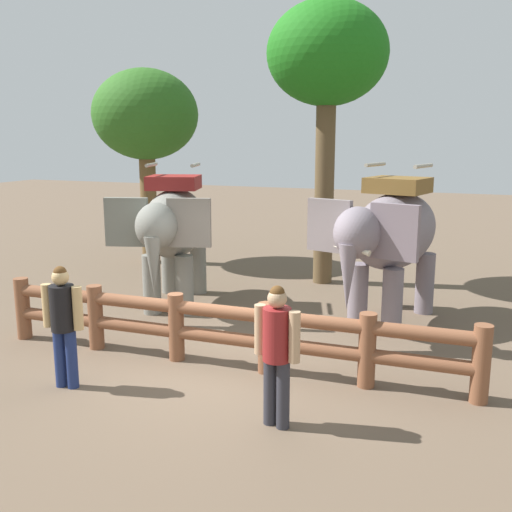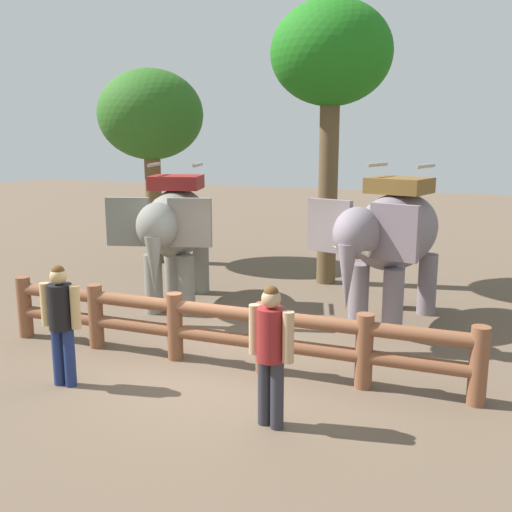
{
  "view_description": "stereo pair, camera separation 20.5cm",
  "coord_description": "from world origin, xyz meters",
  "px_view_note": "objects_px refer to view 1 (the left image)",
  "views": [
    {
      "loc": [
        3.48,
        -7.47,
        3.39
      ],
      "look_at": [
        0.0,
        1.6,
        1.4
      ],
      "focal_mm": 41.08,
      "sensor_mm": 36.0,
      "label": 1
    },
    {
      "loc": [
        3.67,
        -7.39,
        3.39
      ],
      "look_at": [
        0.0,
        1.6,
        1.4
      ],
      "focal_mm": 41.08,
      "sensor_mm": 36.0,
      "label": 2
    }
  ],
  "objects_px": {
    "elephant_center": "(391,236)",
    "tourist_woman_in_black": "(63,318)",
    "elephant_near_left": "(173,227)",
    "tree_far_left": "(146,117)",
    "tourist_man_in_blue": "(277,346)",
    "tree_back_center": "(327,60)",
    "log_fence": "(220,327)"
  },
  "relations": [
    {
      "from": "elephant_center",
      "to": "tree_far_left",
      "type": "bearing_deg",
      "value": 155.83
    },
    {
      "from": "log_fence",
      "to": "tree_back_center",
      "type": "height_order",
      "value": "tree_back_center"
    },
    {
      "from": "tourist_woman_in_black",
      "to": "elephant_near_left",
      "type": "bearing_deg",
      "value": 97.58
    },
    {
      "from": "log_fence",
      "to": "tree_back_center",
      "type": "xyz_separation_m",
      "value": [
        0.12,
        5.58,
        4.43
      ]
    },
    {
      "from": "tourist_man_in_blue",
      "to": "tourist_woman_in_black",
      "type": "bearing_deg",
      "value": 179.74
    },
    {
      "from": "tree_far_left",
      "to": "tree_back_center",
      "type": "xyz_separation_m",
      "value": [
        4.98,
        -0.5,
        1.16
      ]
    },
    {
      "from": "log_fence",
      "to": "tourist_man_in_blue",
      "type": "bearing_deg",
      "value": -46.28
    },
    {
      "from": "log_fence",
      "to": "elephant_near_left",
      "type": "xyz_separation_m",
      "value": [
        -2.2,
        2.59,
        1.01
      ]
    },
    {
      "from": "elephant_center",
      "to": "tourist_woman_in_black",
      "type": "relative_size",
      "value": 2.04
    },
    {
      "from": "elephant_center",
      "to": "tourist_man_in_blue",
      "type": "xyz_separation_m",
      "value": [
        -0.63,
        -4.45,
        -0.64
      ]
    },
    {
      "from": "elephant_near_left",
      "to": "tourist_woman_in_black",
      "type": "height_order",
      "value": "elephant_near_left"
    },
    {
      "from": "tourist_man_in_blue",
      "to": "elephant_near_left",
      "type": "bearing_deg",
      "value": 131.53
    },
    {
      "from": "log_fence",
      "to": "elephant_near_left",
      "type": "height_order",
      "value": "elephant_near_left"
    },
    {
      "from": "elephant_near_left",
      "to": "tree_far_left",
      "type": "height_order",
      "value": "tree_far_left"
    },
    {
      "from": "log_fence",
      "to": "tourist_man_in_blue",
      "type": "relative_size",
      "value": 4.36
    },
    {
      "from": "elephant_center",
      "to": "log_fence",
      "type": "bearing_deg",
      "value": -124.09
    },
    {
      "from": "elephant_center",
      "to": "tourist_man_in_blue",
      "type": "bearing_deg",
      "value": -98.02
    },
    {
      "from": "elephant_near_left",
      "to": "elephant_center",
      "type": "distance_m",
      "value": 4.24
    },
    {
      "from": "log_fence",
      "to": "tourist_man_in_blue",
      "type": "distance_m",
      "value": 2.06
    },
    {
      "from": "tourist_woman_in_black",
      "to": "elephant_center",
      "type": "bearing_deg",
      "value": 50.31
    },
    {
      "from": "elephant_near_left",
      "to": "tree_back_center",
      "type": "height_order",
      "value": "tree_back_center"
    },
    {
      "from": "tree_far_left",
      "to": "tourist_woman_in_black",
      "type": "bearing_deg",
      "value": -66.97
    },
    {
      "from": "elephant_near_left",
      "to": "tourist_man_in_blue",
      "type": "bearing_deg",
      "value": -48.47
    },
    {
      "from": "tourist_man_in_blue",
      "to": "tree_back_center",
      "type": "distance_m",
      "value": 8.22
    },
    {
      "from": "elephant_near_left",
      "to": "elephant_center",
      "type": "xyz_separation_m",
      "value": [
        4.22,
        0.39,
        0.03
      ]
    },
    {
      "from": "elephant_near_left",
      "to": "tourist_man_in_blue",
      "type": "relative_size",
      "value": 1.99
    },
    {
      "from": "elephant_center",
      "to": "elephant_near_left",
      "type": "bearing_deg",
      "value": -174.65
    },
    {
      "from": "tourist_man_in_blue",
      "to": "tree_far_left",
      "type": "xyz_separation_m",
      "value": [
        -6.25,
        7.54,
        2.88
      ]
    },
    {
      "from": "elephant_near_left",
      "to": "tourist_woman_in_black",
      "type": "bearing_deg",
      "value": -82.42
    },
    {
      "from": "log_fence",
      "to": "tree_back_center",
      "type": "bearing_deg",
      "value": 88.78
    },
    {
      "from": "log_fence",
      "to": "tourist_woman_in_black",
      "type": "bearing_deg",
      "value": -138.9
    },
    {
      "from": "tree_back_center",
      "to": "tree_far_left",
      "type": "bearing_deg",
      "value": 174.29
    }
  ]
}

